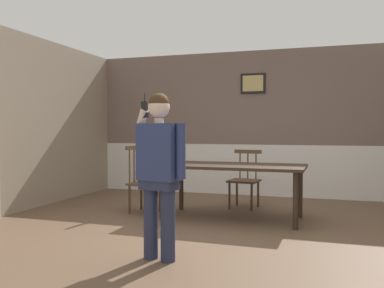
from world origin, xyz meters
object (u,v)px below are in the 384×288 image
dining_table (232,170)px  person_figure (160,165)px  chair_by_doorway (245,179)px  chair_near_window (143,181)px

dining_table → person_figure: person_figure is taller
dining_table → chair_by_doorway: bearing=88.8°
chair_by_doorway → dining_table: bearing=95.9°
chair_near_window → dining_table: bearing=95.2°
dining_table → chair_by_doorway: chair_by_doorway is taller
dining_table → chair_by_doorway: 0.90m
chair_by_doorway → person_figure: size_ratio=0.58×
chair_near_window → person_figure: size_ratio=0.63×
dining_table → chair_near_window: (-1.40, 0.03, -0.21)m
person_figure → dining_table: bearing=-86.3°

